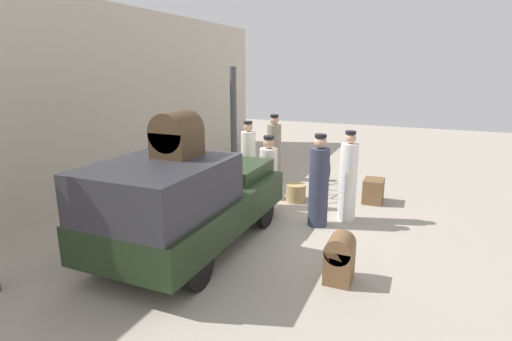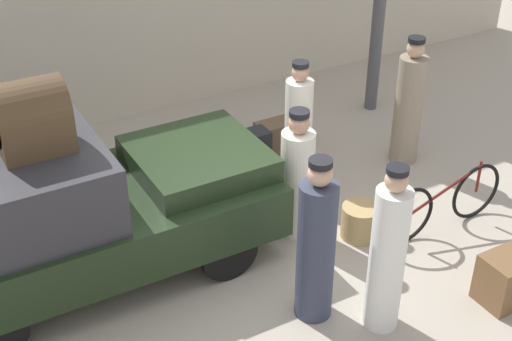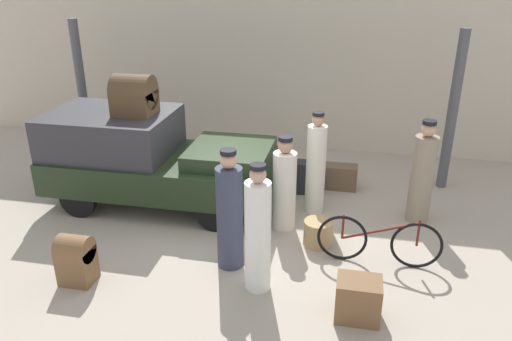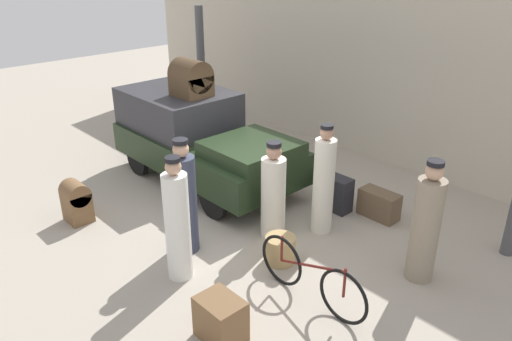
{
  "view_description": "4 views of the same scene",
  "coord_description": "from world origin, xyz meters",
  "px_view_note": "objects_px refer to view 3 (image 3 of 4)",
  "views": [
    {
      "loc": [
        -7.18,
        -2.95,
        3.02
      ],
      "look_at": [
        0.2,
        0.2,
        0.95
      ],
      "focal_mm": 28.0,
      "sensor_mm": 36.0,
      "label": 1
    },
    {
      "loc": [
        -3.13,
        -5.68,
        5.06
      ],
      "look_at": [
        0.2,
        0.2,
        0.95
      ],
      "focal_mm": 50.0,
      "sensor_mm": 36.0,
      "label": 2
    },
    {
      "loc": [
        1.72,
        -7.22,
        4.18
      ],
      "look_at": [
        0.2,
        0.2,
        0.95
      ],
      "focal_mm": 35.0,
      "sensor_mm": 36.0,
      "label": 3
    },
    {
      "loc": [
        5.64,
        -4.84,
        4.29
      ],
      "look_at": [
        0.2,
        0.2,
        0.95
      ],
      "focal_mm": 35.0,
      "sensor_mm": 36.0,
      "label": 4
    }
  ],
  "objects_px": {
    "porter_standing_middle": "(230,214)",
    "trunk_large_brown": "(76,258)",
    "trunk_wicker_pale": "(301,177)",
    "trunk_on_truck_roof": "(134,96)",
    "wicker_basket": "(318,233)",
    "trunk_umber_medium": "(358,299)",
    "suitcase_tan_flat": "(339,177)",
    "porter_carrying_trunk": "(284,187)",
    "truck": "(149,156)",
    "porter_lifting_near_truck": "(316,167)",
    "conductor_in_dark_uniform": "(422,176)",
    "porter_with_bicycle": "(258,233)",
    "bicycle": "(379,241)"
  },
  "relations": [
    {
      "from": "trunk_on_truck_roof",
      "to": "suitcase_tan_flat",
      "type": "bearing_deg",
      "value": 19.72
    },
    {
      "from": "porter_standing_middle",
      "to": "porter_lifting_near_truck",
      "type": "relative_size",
      "value": 0.99
    },
    {
      "from": "conductor_in_dark_uniform",
      "to": "trunk_umber_medium",
      "type": "relative_size",
      "value": 3.24
    },
    {
      "from": "conductor_in_dark_uniform",
      "to": "trunk_umber_medium",
      "type": "bearing_deg",
      "value": -108.95
    },
    {
      "from": "conductor_in_dark_uniform",
      "to": "porter_standing_middle",
      "type": "relative_size",
      "value": 0.99
    },
    {
      "from": "porter_carrying_trunk",
      "to": "trunk_large_brown",
      "type": "distance_m",
      "value": 3.35
    },
    {
      "from": "porter_standing_middle",
      "to": "trunk_large_brown",
      "type": "bearing_deg",
      "value": -157.1
    },
    {
      "from": "porter_with_bicycle",
      "to": "porter_lifting_near_truck",
      "type": "xyz_separation_m",
      "value": [
        0.54,
        2.43,
        0.0
      ]
    },
    {
      "from": "wicker_basket",
      "to": "conductor_in_dark_uniform",
      "type": "relative_size",
      "value": 0.25
    },
    {
      "from": "trunk_on_truck_roof",
      "to": "wicker_basket",
      "type": "bearing_deg",
      "value": -15.46
    },
    {
      "from": "suitcase_tan_flat",
      "to": "trunk_on_truck_roof",
      "type": "xyz_separation_m",
      "value": [
        -3.55,
        -1.27,
        1.76
      ]
    },
    {
      "from": "trunk_large_brown",
      "to": "bicycle",
      "type": "bearing_deg",
      "value": 17.54
    },
    {
      "from": "porter_carrying_trunk",
      "to": "trunk_on_truck_roof",
      "type": "distance_m",
      "value": 3.03
    },
    {
      "from": "porter_carrying_trunk",
      "to": "porter_standing_middle",
      "type": "xyz_separation_m",
      "value": [
        -0.59,
        -1.28,
        0.1
      ]
    },
    {
      "from": "porter_carrying_trunk",
      "to": "porter_lifting_near_truck",
      "type": "height_order",
      "value": "porter_lifting_near_truck"
    },
    {
      "from": "porter_carrying_trunk",
      "to": "conductor_in_dark_uniform",
      "type": "relative_size",
      "value": 0.9
    },
    {
      "from": "truck",
      "to": "trunk_wicker_pale",
      "type": "relative_size",
      "value": 6.36
    },
    {
      "from": "trunk_on_truck_roof",
      "to": "bicycle",
      "type": "bearing_deg",
      "value": -16.89
    },
    {
      "from": "porter_lifting_near_truck",
      "to": "porter_carrying_trunk",
      "type": "bearing_deg",
      "value": -122.98
    },
    {
      "from": "trunk_on_truck_roof",
      "to": "porter_with_bicycle",
      "type": "bearing_deg",
      "value": -40.14
    },
    {
      "from": "porter_lifting_near_truck",
      "to": "trunk_wicker_pale",
      "type": "height_order",
      "value": "porter_lifting_near_truck"
    },
    {
      "from": "truck",
      "to": "trunk_wicker_pale",
      "type": "bearing_deg",
      "value": 19.5
    },
    {
      "from": "trunk_large_brown",
      "to": "trunk_on_truck_roof",
      "type": "xyz_separation_m",
      "value": [
        -0.14,
        2.58,
        1.62
      ]
    },
    {
      "from": "wicker_basket",
      "to": "conductor_in_dark_uniform",
      "type": "xyz_separation_m",
      "value": [
        1.61,
        1.16,
        0.62
      ]
    },
    {
      "from": "wicker_basket",
      "to": "trunk_umber_medium",
      "type": "relative_size",
      "value": 0.82
    },
    {
      "from": "trunk_umber_medium",
      "to": "trunk_wicker_pale",
      "type": "bearing_deg",
      "value": 107.85
    },
    {
      "from": "porter_carrying_trunk",
      "to": "trunk_on_truck_roof",
      "type": "height_order",
      "value": "trunk_on_truck_roof"
    },
    {
      "from": "wicker_basket",
      "to": "porter_lifting_near_truck",
      "type": "bearing_deg",
      "value": 98.48
    },
    {
      "from": "bicycle",
      "to": "suitcase_tan_flat",
      "type": "distance_m",
      "value": 2.66
    },
    {
      "from": "truck",
      "to": "porter_lifting_near_truck",
      "type": "height_order",
      "value": "porter_lifting_near_truck"
    },
    {
      "from": "bicycle",
      "to": "porter_carrying_trunk",
      "type": "height_order",
      "value": "porter_carrying_trunk"
    },
    {
      "from": "wicker_basket",
      "to": "suitcase_tan_flat",
      "type": "distance_m",
      "value": 2.21
    },
    {
      "from": "conductor_in_dark_uniform",
      "to": "porter_with_bicycle",
      "type": "xyz_separation_m",
      "value": [
        -2.31,
        -2.45,
        0.02
      ]
    },
    {
      "from": "wicker_basket",
      "to": "porter_lifting_near_truck",
      "type": "xyz_separation_m",
      "value": [
        -0.17,
        1.13,
        0.65
      ]
    },
    {
      "from": "porter_carrying_trunk",
      "to": "porter_lifting_near_truck",
      "type": "bearing_deg",
      "value": 57.02
    },
    {
      "from": "trunk_large_brown",
      "to": "trunk_on_truck_roof",
      "type": "relative_size",
      "value": 1.04
    },
    {
      "from": "trunk_wicker_pale",
      "to": "trunk_on_truck_roof",
      "type": "distance_m",
      "value": 3.43
    },
    {
      "from": "trunk_wicker_pale",
      "to": "conductor_in_dark_uniform",
      "type": "bearing_deg",
      "value": -18.67
    },
    {
      "from": "conductor_in_dark_uniform",
      "to": "porter_carrying_trunk",
      "type": "bearing_deg",
      "value": -162.33
    },
    {
      "from": "porter_standing_middle",
      "to": "wicker_basket",
      "type": "bearing_deg",
      "value": 34.4
    },
    {
      "from": "suitcase_tan_flat",
      "to": "trunk_on_truck_roof",
      "type": "distance_m",
      "value": 4.16
    },
    {
      "from": "porter_with_bicycle",
      "to": "trunk_large_brown",
      "type": "distance_m",
      "value": 2.55
    },
    {
      "from": "trunk_wicker_pale",
      "to": "trunk_umber_medium",
      "type": "bearing_deg",
      "value": -72.15
    },
    {
      "from": "porter_carrying_trunk",
      "to": "truck",
      "type": "bearing_deg",
      "value": 169.52
    },
    {
      "from": "truck",
      "to": "porter_standing_middle",
      "type": "xyz_separation_m",
      "value": [
        1.96,
        -1.75,
        -0.06
      ]
    },
    {
      "from": "porter_carrying_trunk",
      "to": "porter_lifting_near_truck",
      "type": "xyz_separation_m",
      "value": [
        0.44,
        0.68,
        0.12
      ]
    },
    {
      "from": "truck",
      "to": "trunk_on_truck_roof",
      "type": "height_order",
      "value": "trunk_on_truck_roof"
    },
    {
      "from": "wicker_basket",
      "to": "porter_carrying_trunk",
      "type": "distance_m",
      "value": 0.93
    },
    {
      "from": "conductor_in_dark_uniform",
      "to": "porter_standing_middle",
      "type": "distance_m",
      "value": 3.45
    },
    {
      "from": "truck",
      "to": "trunk_large_brown",
      "type": "bearing_deg",
      "value": -90.56
    }
  ]
}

